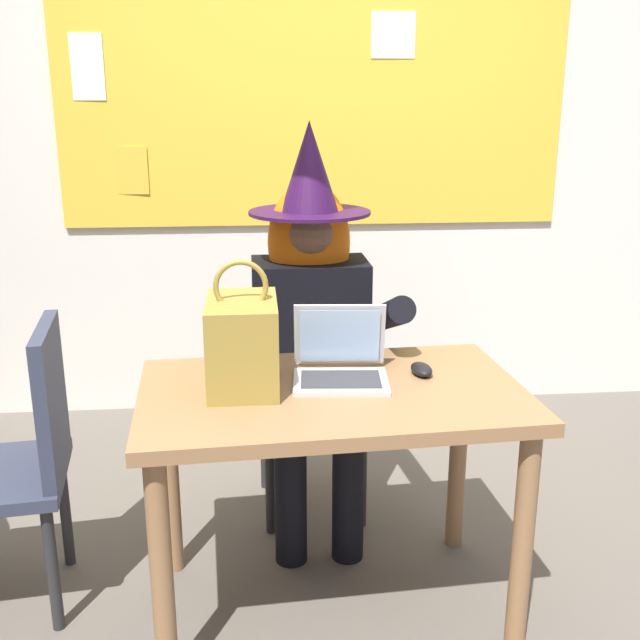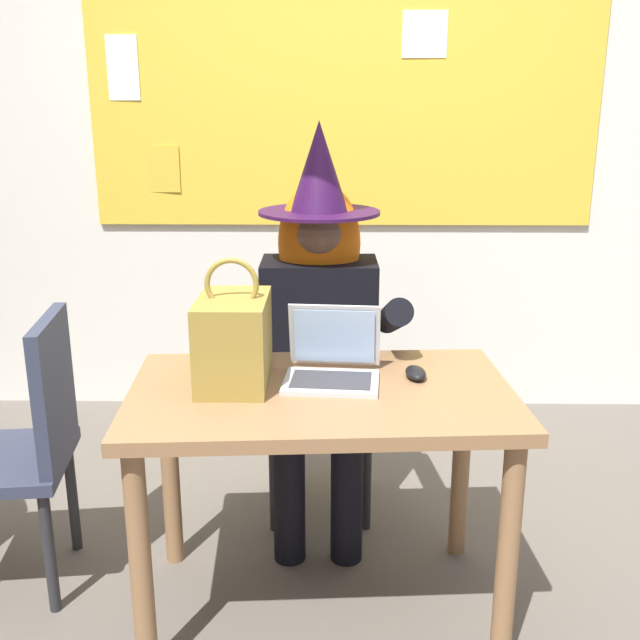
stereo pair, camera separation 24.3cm
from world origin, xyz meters
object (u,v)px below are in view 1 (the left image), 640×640
Objects in this scene: chair_at_desk at (308,376)px; person_costumed at (311,312)px; desk_main at (332,424)px; laptop at (340,363)px; computer_mouse at (421,369)px; chair_spare_by_window at (19,454)px; handbag at (243,343)px.

person_costumed reaches higher than chair_at_desk.
laptop reaches higher than desk_main.
laptop reaches higher than chair_at_desk.
person_costumed is at bearing 115.67° from computer_mouse.
desk_main is 11.07× the size of computer_mouse.
chair_at_desk is 8.75× the size of computer_mouse.
chair_spare_by_window is (-0.92, -0.57, -0.01)m from chair_at_desk.
handbag is (-0.54, -0.05, 0.12)m from computer_mouse.
chair_at_desk is at bearing -155.32° from chair_spare_by_window.
laptop is (0.05, -0.49, -0.02)m from person_costumed.
laptop is at bearing 68.29° from desk_main.
computer_mouse is at bearing 17.79° from desk_main.
computer_mouse is at bearing 6.50° from laptop.
chair_at_desk is 0.72m from computer_mouse.
computer_mouse is at bearing 31.12° from person_costumed.
handbag reaches higher than desk_main.
desk_main is 0.60m from person_costumed.
computer_mouse is 0.55m from handbag.
person_costumed is 3.90× the size of handbag.
person_costumed is at bearing -0.52° from chair_at_desk.
chair_spare_by_window is at bearing -64.66° from person_costumed.
chair_spare_by_window reaches higher than desk_main.
person_costumed reaches higher than laptop.
handbag is at bearing -167.49° from laptop.
laptop is 0.79× the size of handbag.
handbag is (-0.24, -0.53, 0.06)m from person_costumed.
computer_mouse is at bearing 5.22° from handbag.
chair_spare_by_window is at bearing 173.24° from handbag.
desk_main is at bearing 1.00° from person_costumed.
handbag is at bearing 166.13° from chair_spare_by_window.
handbag is 0.78m from chair_spare_by_window.
laptop is at bearing 175.97° from computer_mouse.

